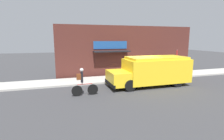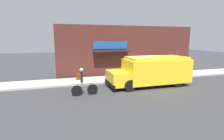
{
  "view_description": "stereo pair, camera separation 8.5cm",
  "coord_description": "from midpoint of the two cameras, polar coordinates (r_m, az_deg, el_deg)",
  "views": [
    {
      "loc": [
        -6.55,
        -12.85,
        3.46
      ],
      "look_at": [
        -2.63,
        -0.2,
        1.1
      ],
      "focal_mm": 28.0,
      "sensor_mm": 36.0,
      "label": 1
    },
    {
      "loc": [
        -6.47,
        -12.88,
        3.46
      ],
      "look_at": [
        -2.63,
        -0.2,
        1.1
      ],
      "focal_mm": 28.0,
      "sensor_mm": 36.0,
      "label": 2
    }
  ],
  "objects": [
    {
      "name": "trash_bin",
      "position": [
        17.17,
        16.12,
        -0.2
      ],
      "size": [
        0.59,
        0.59,
        0.75
      ],
      "color": "#38383D",
      "rests_on": "sidewalk"
    },
    {
      "name": "storefront",
      "position": [
        16.91,
        5.63,
        6.3
      ],
      "size": [
        13.65,
        1.03,
        4.69
      ],
      "color": "#4C231E",
      "rests_on": "ground_plane"
    },
    {
      "name": "sidewalk",
      "position": [
        15.83,
        7.87,
        -2.38
      ],
      "size": [
        28.0,
        2.32,
        0.13
      ],
      "color": "#ADAAA3",
      "rests_on": "ground_plane"
    },
    {
      "name": "school_bus",
      "position": [
        13.39,
        13.02,
        -0.19
      ],
      "size": [
        6.07,
        2.74,
        2.16
      ],
      "rotation": [
        0.0,
        0.0,
        0.0
      ],
      "color": "yellow",
      "rests_on": "ground_plane"
    },
    {
      "name": "ground_plane",
      "position": [
        14.83,
        9.73,
        -3.54
      ],
      "size": [
        70.0,
        70.0,
        0.0
      ],
      "primitive_type": "plane",
      "color": "#38383A"
    },
    {
      "name": "stop_sign_post",
      "position": [
        16.72,
        20.57,
        3.55
      ],
      "size": [
        0.45,
        0.45,
        2.4
      ],
      "color": "slate",
      "rests_on": "sidewalk"
    },
    {
      "name": "cyclist",
      "position": [
        10.84,
        -9.35,
        -4.04
      ],
      "size": [
        1.65,
        0.22,
        1.73
      ],
      "rotation": [
        0.0,
        0.0,
        0.03
      ],
      "color": "black",
      "rests_on": "ground_plane"
    }
  ]
}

